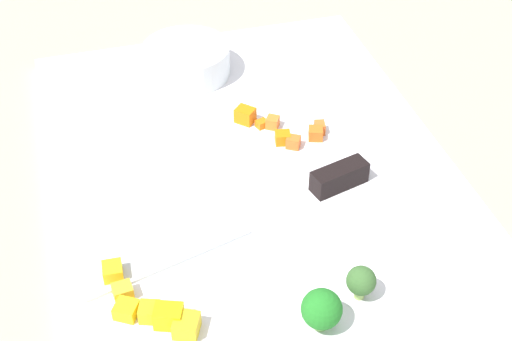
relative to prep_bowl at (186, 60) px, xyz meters
The scene contains 19 objects.
ground_plane 0.20m from the prep_bowl, ahead, with size 4.00×4.00×0.00m, color #9B9A86.
cutting_board 0.20m from the prep_bowl, ahead, with size 0.56×0.39×0.01m, color white.
prep_bowl is the anchor object (origin of this frame).
chef_knife 0.25m from the prep_bowl, ahead, with size 0.09×0.28×0.02m.
carrot_dice_0 0.14m from the prep_bowl, 27.44° to the left, with size 0.01×0.01×0.01m, color orange.
carrot_dice_1 0.13m from the prep_bowl, 23.97° to the left, with size 0.01×0.01×0.01m, color orange.
carrot_dice_2 0.18m from the prep_bowl, 24.90° to the left, with size 0.01×0.01×0.01m, color orange.
carrot_dice_3 0.17m from the prep_bowl, 23.76° to the left, with size 0.01×0.02×0.01m, color orange.
carrot_dice_4 0.19m from the prep_bowl, 33.22° to the left, with size 0.01×0.01×0.01m, color orange.
carrot_dice_5 0.18m from the prep_bowl, 36.60° to the left, with size 0.01×0.01×0.01m, color orange.
carrot_dice_6 0.12m from the prep_bowl, 20.41° to the left, with size 0.02×0.02×0.02m, color orange.
pepper_dice_0 0.33m from the prep_bowl, 20.83° to the right, with size 0.01×0.02×0.01m, color yellow.
pepper_dice_1 0.35m from the prep_bowl, 16.63° to the right, with size 0.02×0.02×0.01m, color yellow.
pepper_dice_2 0.37m from the prep_bowl, 11.89° to the right, with size 0.02×0.02×0.02m, color yellow.
pepper_dice_3 0.36m from the prep_bowl, 14.11° to the right, with size 0.02×0.02×0.02m, color yellow.
pepper_dice_4 0.35m from the prep_bowl, 19.70° to the right, with size 0.02×0.02×0.01m, color yellow.
pepper_dice_5 0.31m from the prep_bowl, 23.10° to the right, with size 0.02×0.02×0.02m, color yellow.
broccoli_floret_0 0.38m from the prep_bowl, ahead, with size 0.03×0.03×0.04m.
broccoli_floret_1 0.37m from the prep_bowl, 10.38° to the left, with size 0.02×0.02×0.03m.
Camera 1 is at (0.50, -0.14, 0.47)m, focal length 50.57 mm.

